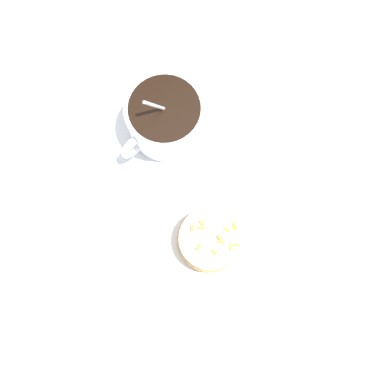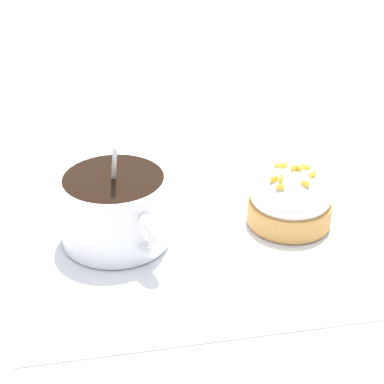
{
  "view_description": "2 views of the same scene",
  "coord_description": "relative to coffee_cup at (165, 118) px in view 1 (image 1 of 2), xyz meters",
  "views": [
    {
      "loc": [
        0.13,
        -0.05,
        0.55
      ],
      "look_at": [
        0.02,
        -0.01,
        0.03
      ],
      "focal_mm": 42.0,
      "sensor_mm": 36.0,
      "label": 1
    },
    {
      "loc": [
        -0.1,
        -0.48,
        0.32
      ],
      "look_at": [
        -0.01,
        0.01,
        0.03
      ],
      "focal_mm": 60.0,
      "sensor_mm": 36.0,
      "label": 2
    }
  ],
  "objects": [
    {
      "name": "frosted_pastry",
      "position": [
        0.16,
        -0.0,
        -0.01
      ],
      "size": [
        0.08,
        0.08,
        0.05
      ],
      "color": "#D19347",
      "rests_on": "paper_napkin"
    },
    {
      "name": "paper_napkin",
      "position": [
        0.08,
        0.01,
        -0.03
      ],
      "size": [
        0.32,
        0.3,
        0.0
      ],
      "color": "white",
      "rests_on": "ground_plane"
    },
    {
      "name": "coffee_cup",
      "position": [
        0.0,
        0.0,
        0.0
      ],
      "size": [
        0.1,
        0.12,
        0.1
      ],
      "color": "white",
      "rests_on": "paper_napkin"
    },
    {
      "name": "ground_plane",
      "position": [
        0.08,
        0.01,
        -0.04
      ],
      "size": [
        3.0,
        3.0,
        0.0
      ],
      "primitive_type": "plane",
      "color": "silver"
    }
  ]
}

